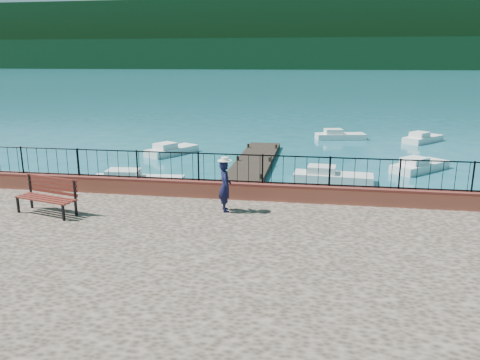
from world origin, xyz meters
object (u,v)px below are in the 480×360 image
(boat_1, at_px, (333,174))
(boat_2, at_px, (420,163))
(boat_4, at_px, (341,134))
(boat_5, at_px, (423,136))
(boat_0, at_px, (137,178))
(park_bench, at_px, (48,204))
(person, at_px, (225,186))
(boat_3, at_px, (172,148))

(boat_1, bearing_deg, boat_2, 39.52)
(boat_4, bearing_deg, boat_5, -14.96)
(boat_1, bearing_deg, boat_0, -161.60)
(boat_1, bearing_deg, park_bench, -127.11)
(park_bench, relative_size, person, 1.31)
(park_bench, bearing_deg, person, 27.26)
(boat_1, xyz_separation_m, boat_5, (6.76, 12.75, 0.00))
(boat_2, bearing_deg, person, -170.30)
(boat_1, xyz_separation_m, boat_2, (4.69, 3.26, 0.00))
(park_bench, height_order, boat_1, park_bench)
(park_bench, distance_m, boat_0, 7.85)
(park_bench, bearing_deg, boat_1, 63.12)
(boat_2, bearing_deg, boat_5, 31.86)
(boat_5, bearing_deg, person, -164.11)
(park_bench, height_order, boat_0, park_bench)
(person, distance_m, boat_0, 8.77)
(person, height_order, boat_4, person)
(person, height_order, boat_0, person)
(person, height_order, boat_3, person)
(boat_1, relative_size, boat_5, 1.10)
(park_bench, bearing_deg, boat_4, 81.79)
(boat_3, bearing_deg, boat_0, -144.82)
(boat_1, distance_m, boat_5, 14.43)
(boat_0, bearing_deg, boat_2, 16.79)
(boat_4, xyz_separation_m, boat_5, (5.86, -0.27, 0.00))
(person, bearing_deg, boat_1, -42.93)
(boat_0, bearing_deg, boat_1, 8.85)
(boat_0, height_order, boat_2, same)
(person, distance_m, boat_5, 24.00)
(boat_0, xyz_separation_m, boat_5, (15.93, 14.99, 0.00))
(person, bearing_deg, park_bench, 81.67)
(boat_0, xyz_separation_m, boat_3, (-0.71, 7.69, 0.00))
(park_bench, relative_size, boat_3, 0.59)
(person, height_order, boat_2, person)
(park_bench, distance_m, boat_4, 25.06)
(boat_2, bearing_deg, park_bench, 178.39)
(park_bench, xyz_separation_m, boat_0, (-0.23, 7.76, -1.13))
(park_bench, xyz_separation_m, boat_1, (8.94, 10.00, -1.13))
(boat_2, distance_m, boat_5, 9.71)
(boat_0, bearing_deg, boat_3, 90.40)
(boat_4, bearing_deg, park_bench, -125.43)
(boat_5, bearing_deg, boat_1, -166.37)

